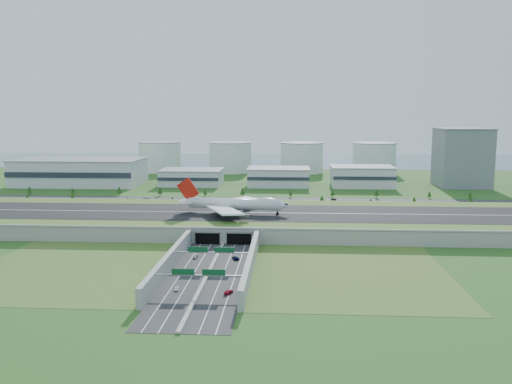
# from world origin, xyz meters

# --- Properties ---
(ground) EXTENTS (1200.00, 1200.00, 0.00)m
(ground) POSITION_xyz_m (0.00, 0.00, 0.00)
(ground) COLOR #244E18
(ground) RESTS_ON ground
(airfield_deck) EXTENTS (520.00, 100.00, 9.20)m
(airfield_deck) POSITION_xyz_m (0.00, -0.09, 4.12)
(airfield_deck) COLOR gray
(airfield_deck) RESTS_ON ground
(underpass_road) EXTENTS (38.80, 120.40, 8.00)m
(underpass_road) POSITION_xyz_m (0.00, -99.42, 3.43)
(underpass_road) COLOR #28282B
(underpass_road) RESTS_ON ground
(sign_gantry_near) EXTENTS (38.70, 0.70, 9.80)m
(sign_gantry_near) POSITION_xyz_m (0.00, -95.04, 6.95)
(sign_gantry_near) COLOR gray
(sign_gantry_near) RESTS_ON ground
(sign_gantry_far) EXTENTS (38.70, 0.70, 9.80)m
(sign_gantry_far) POSITION_xyz_m (0.00, -130.04, 6.95)
(sign_gantry_far) COLOR gray
(sign_gantry_far) RESTS_ON ground
(north_expressway) EXTENTS (560.00, 36.00, 0.12)m
(north_expressway) POSITION_xyz_m (0.00, 95.00, 0.06)
(north_expressway) COLOR #28282B
(north_expressway) RESTS_ON ground
(tree_row) EXTENTS (505.63, 48.50, 8.22)m
(tree_row) POSITION_xyz_m (8.76, 95.12, 4.51)
(tree_row) COLOR #3D2819
(tree_row) RESTS_ON ground
(hangar_west) EXTENTS (120.00, 60.00, 25.00)m
(hangar_west) POSITION_xyz_m (-170.00, 185.00, 12.50)
(hangar_west) COLOR silver
(hangar_west) RESTS_ON ground
(hangar_mid_a) EXTENTS (58.00, 42.00, 15.00)m
(hangar_mid_a) POSITION_xyz_m (-60.00, 190.00, 7.50)
(hangar_mid_a) COLOR silver
(hangar_mid_a) RESTS_ON ground
(hangar_mid_b) EXTENTS (58.00, 42.00, 17.00)m
(hangar_mid_b) POSITION_xyz_m (25.00, 190.00, 8.50)
(hangar_mid_b) COLOR silver
(hangar_mid_b) RESTS_ON ground
(hangar_mid_c) EXTENTS (58.00, 42.00, 19.00)m
(hangar_mid_c) POSITION_xyz_m (105.00, 190.00, 9.50)
(hangar_mid_c) COLOR silver
(hangar_mid_c) RESTS_ON ground
(office_tower) EXTENTS (46.00, 46.00, 55.00)m
(office_tower) POSITION_xyz_m (200.00, 195.00, 27.50)
(office_tower) COLOR slate
(office_tower) RESTS_ON ground
(fuel_tank_a) EXTENTS (50.00, 50.00, 35.00)m
(fuel_tank_a) POSITION_xyz_m (-120.00, 310.00, 17.50)
(fuel_tank_a) COLOR silver
(fuel_tank_a) RESTS_ON ground
(fuel_tank_b) EXTENTS (50.00, 50.00, 35.00)m
(fuel_tank_b) POSITION_xyz_m (-35.00, 310.00, 17.50)
(fuel_tank_b) COLOR silver
(fuel_tank_b) RESTS_ON ground
(fuel_tank_c) EXTENTS (50.00, 50.00, 35.00)m
(fuel_tank_c) POSITION_xyz_m (50.00, 310.00, 17.50)
(fuel_tank_c) COLOR silver
(fuel_tank_c) RESTS_ON ground
(fuel_tank_d) EXTENTS (50.00, 50.00, 35.00)m
(fuel_tank_d) POSITION_xyz_m (135.00, 310.00, 17.50)
(fuel_tank_d) COLOR silver
(fuel_tank_d) RESTS_ON ground
(bay_water) EXTENTS (1200.00, 260.00, 0.06)m
(bay_water) POSITION_xyz_m (0.00, 480.00, 0.03)
(bay_water) COLOR #3E6177
(bay_water) RESTS_ON ground
(boeing_747) EXTENTS (72.24, 67.93, 22.37)m
(boeing_747) POSITION_xyz_m (1.08, -3.51, 14.33)
(boeing_747) COLOR white
(boeing_747) RESTS_ON airfield_deck
(car_0) EXTENTS (2.27, 4.70, 1.55)m
(car_0) POSITION_xyz_m (-10.05, -79.18, 0.89)
(car_0) COLOR #B8B8BD
(car_0) RESTS_ON ground
(car_1) EXTENTS (1.87, 4.25, 1.36)m
(car_1) POSITION_xyz_m (-9.24, -127.11, 0.80)
(car_1) COLOR white
(car_1) RESTS_ON ground
(car_2) EXTENTS (4.41, 6.01, 1.52)m
(car_2) POSITION_xyz_m (9.63, -80.02, 0.88)
(car_2) COLOR #0D1444
(car_2) RESTS_ON ground
(car_3) EXTENTS (3.74, 5.60, 1.51)m
(car_3) POSITION_xyz_m (11.75, -130.07, 0.87)
(car_3) COLOR #B7102F
(car_3) RESTS_ON ground
(car_4) EXTENTS (4.28, 1.76, 1.45)m
(car_4) POSITION_xyz_m (-152.61, 89.29, 0.85)
(car_4) COLOR slate
(car_4) RESTS_ON ground
(car_5) EXTENTS (5.08, 2.26, 1.62)m
(car_5) POSITION_xyz_m (71.07, 100.54, 0.93)
(car_5) COLOR black
(car_5) RESTS_ON ground
(car_6) EXTENTS (5.56, 3.50, 1.43)m
(car_6) POSITION_xyz_m (190.65, 89.19, 0.84)
(car_6) COLOR silver
(car_6) RESTS_ON ground
(car_7) EXTENTS (5.75, 2.72, 1.62)m
(car_7) POSITION_xyz_m (-82.08, 103.10, 0.93)
(car_7) COLOR white
(car_7) RESTS_ON ground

